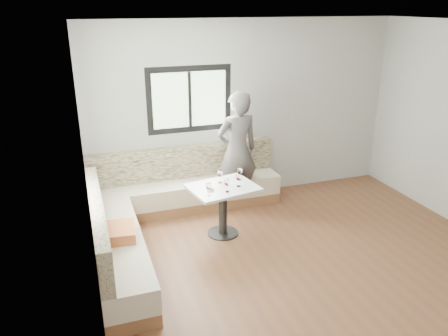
{
  "coord_description": "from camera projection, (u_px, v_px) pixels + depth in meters",
  "views": [
    {
      "loc": [
        -2.51,
        -3.77,
        3.0
      ],
      "look_at": [
        -0.74,
        1.39,
        0.93
      ],
      "focal_mm": 35.0,
      "sensor_mm": 36.0,
      "label": 1
    }
  ],
  "objects": [
    {
      "name": "wine_glass_e",
      "position": [
        240.0,
        172.0,
        5.97
      ],
      "size": [
        0.08,
        0.08,
        0.18
      ],
      "color": "white",
      "rests_on": "table"
    },
    {
      "name": "wine_glass_a",
      "position": [
        209.0,
        187.0,
        5.49
      ],
      "size": [
        0.08,
        0.08,
        0.18
      ],
      "color": "white",
      "rests_on": "table"
    },
    {
      "name": "person",
      "position": [
        237.0,
        151.0,
        6.58
      ],
      "size": [
        0.71,
        0.51,
        1.82
      ],
      "primitive_type": "imported",
      "rotation": [
        0.0,
        0.0,
        3.25
      ],
      "color": "#534F4E",
      "rests_on": "ground"
    },
    {
      "name": "wine_glass_d",
      "position": [
        220.0,
        174.0,
        5.89
      ],
      "size": [
        0.08,
        0.08,
        0.18
      ],
      "color": "white",
      "rests_on": "table"
    },
    {
      "name": "room",
      "position": [
        321.0,
        160.0,
        4.7
      ],
      "size": [
        5.01,
        5.01,
        2.81
      ],
      "color": "brown",
      "rests_on": "ground"
    },
    {
      "name": "wine_glass_c",
      "position": [
        239.0,
        178.0,
        5.77
      ],
      "size": [
        0.08,
        0.08,
        0.18
      ],
      "color": "white",
      "rests_on": "table"
    },
    {
      "name": "table",
      "position": [
        223.0,
        199.0,
        5.87
      ],
      "size": [
        0.97,
        0.82,
        0.71
      ],
      "rotation": [
        0.0,
        0.0,
        0.18
      ],
      "color": "black",
      "rests_on": "ground"
    },
    {
      "name": "banquette",
      "position": [
        160.0,
        210.0,
        5.99
      ],
      "size": [
        2.9,
        2.8,
        0.95
      ],
      "color": "brown",
      "rests_on": "ground"
    },
    {
      "name": "olive_ramekin",
      "position": [
        210.0,
        188.0,
        5.7
      ],
      "size": [
        0.1,
        0.1,
        0.04
      ],
      "color": "white",
      "rests_on": "table"
    },
    {
      "name": "wine_glass_b",
      "position": [
        227.0,
        183.0,
        5.6
      ],
      "size": [
        0.08,
        0.08,
        0.18
      ],
      "color": "white",
      "rests_on": "table"
    }
  ]
}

